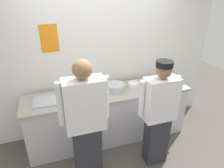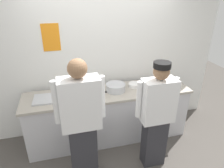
% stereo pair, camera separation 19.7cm
% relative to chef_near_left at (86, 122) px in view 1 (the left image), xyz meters
% --- Properties ---
extents(ground_plane, '(9.00, 9.00, 0.00)m').
position_rel_chef_near_left_xyz_m(ground_plane, '(0.52, 0.37, -0.91)').
color(ground_plane, '#514C47').
extents(wall_back, '(4.20, 0.11, 2.91)m').
position_rel_chef_near_left_xyz_m(wall_back, '(0.52, 1.16, 0.55)').
color(wall_back, white).
rests_on(wall_back, ground).
extents(prep_counter, '(2.68, 0.64, 0.89)m').
position_rel_chef_near_left_xyz_m(prep_counter, '(0.52, 0.71, -0.46)').
color(prep_counter, silver).
rests_on(prep_counter, ground).
extents(chef_near_left, '(0.62, 0.24, 1.72)m').
position_rel_chef_near_left_xyz_m(chef_near_left, '(0.00, 0.00, 0.00)').
color(chef_near_left, '#2D2D33').
rests_on(chef_near_left, ground).
extents(chef_center, '(0.58, 0.24, 1.60)m').
position_rel_chef_near_left_xyz_m(chef_center, '(1.01, -0.02, -0.06)').
color(chef_center, '#2D2D33').
rests_on(chef_center, ground).
extents(plate_stack_front, '(0.19, 0.19, 0.06)m').
position_rel_chef_near_left_xyz_m(plate_stack_front, '(0.99, 0.79, 0.01)').
color(plate_stack_front, white).
rests_on(plate_stack_front, prep_counter).
extents(plate_stack_rear, '(0.24, 0.24, 0.08)m').
position_rel_chef_near_left_xyz_m(plate_stack_rear, '(0.19, 0.82, 0.02)').
color(plate_stack_rear, white).
rests_on(plate_stack_rear, prep_counter).
extents(mixing_bowl_steel, '(0.31, 0.31, 0.12)m').
position_rel_chef_near_left_xyz_m(mixing_bowl_steel, '(0.64, 0.72, 0.04)').
color(mixing_bowl_steel, '#B7BABF').
rests_on(mixing_bowl_steel, prep_counter).
extents(sheet_tray, '(0.52, 0.35, 0.02)m').
position_rel_chef_near_left_xyz_m(sheet_tray, '(-0.37, 0.70, -0.01)').
color(sheet_tray, '#B7BABF').
rests_on(sheet_tray, prep_counter).
extents(squeeze_bottle_primary, '(0.05, 0.05, 0.18)m').
position_rel_chef_near_left_xyz_m(squeeze_bottle_primary, '(-0.04, 0.75, 0.07)').
color(squeeze_bottle_primary, orange).
rests_on(squeeze_bottle_primary, prep_counter).
extents(squeeze_bottle_secondary, '(0.06, 0.06, 0.18)m').
position_rel_chef_near_left_xyz_m(squeeze_bottle_secondary, '(1.20, 0.67, 0.07)').
color(squeeze_bottle_secondary, red).
rests_on(squeeze_bottle_secondary, prep_counter).
extents(ramekin_green_sauce, '(0.09, 0.09, 0.05)m').
position_rel_chef_near_left_xyz_m(ramekin_green_sauce, '(1.45, 0.64, 0.01)').
color(ramekin_green_sauce, white).
rests_on(ramekin_green_sauce, prep_counter).
extents(ramekin_orange_sauce, '(0.11, 0.11, 0.04)m').
position_rel_chef_near_left_xyz_m(ramekin_orange_sauce, '(1.29, 0.74, 0.00)').
color(ramekin_orange_sauce, white).
rests_on(ramekin_orange_sauce, prep_counter).
extents(deli_cup, '(0.09, 0.09, 0.08)m').
position_rel_chef_near_left_xyz_m(deli_cup, '(-0.06, 0.54, 0.02)').
color(deli_cup, white).
rests_on(deli_cup, prep_counter).
extents(chefs_knife, '(0.28, 0.03, 0.02)m').
position_rel_chef_near_left_xyz_m(chefs_knife, '(0.58, 0.70, -0.01)').
color(chefs_knife, '#B7BABF').
rests_on(chefs_knife, prep_counter).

